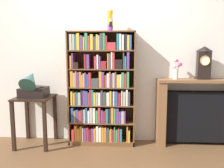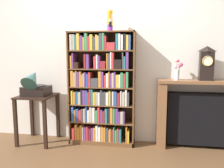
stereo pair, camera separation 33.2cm
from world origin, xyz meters
TOP-DOWN VIEW (x-y plane):
  - ground_plane at (0.00, 0.00)m, footprint 8.19×6.40m
  - wall_back at (0.22, 0.33)m, footprint 5.19×0.08m
  - bookshelf at (-0.01, 0.14)m, footprint 0.96×0.28m
  - cup_stack at (0.13, 0.12)m, footprint 0.08×0.08m
  - side_table_left at (-0.96, 0.03)m, footprint 0.51×0.52m
  - gramophone at (-0.96, -0.02)m, footprint 0.36×0.44m
  - fireplace_mantel at (1.40, 0.18)m, footprint 1.19×0.27m
  - mantel_clock at (1.43, 0.15)m, footprint 0.18×0.11m
  - flower_vase at (1.06, 0.14)m, footprint 0.12×0.12m

SIDE VIEW (x-z plane):
  - ground_plane at x=0.00m, z-range -0.02..0.00m
  - fireplace_mantel at x=1.40m, z-range -0.01..0.96m
  - side_table_left at x=-0.96m, z-range 0.18..0.89m
  - bookshelf at x=-0.01m, z-range -0.04..1.60m
  - gramophone at x=-0.96m, z-range 0.66..1.10m
  - flower_vase at x=1.06m, z-range 0.95..1.25m
  - mantel_clock at x=1.43m, z-range 0.97..1.43m
  - wall_back at x=0.22m, z-range 0.00..2.60m
  - cup_stack at x=0.13m, z-range 1.64..1.92m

